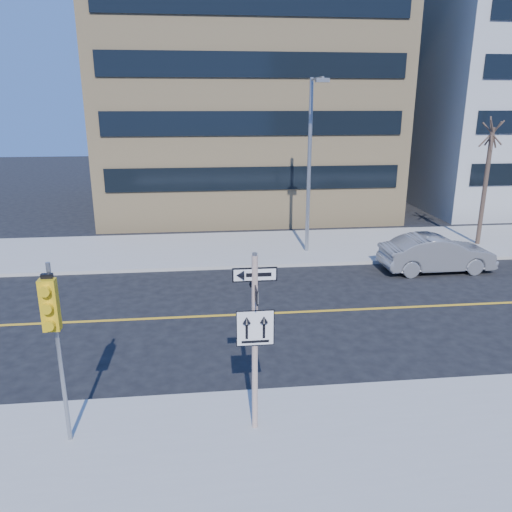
{
  "coord_description": "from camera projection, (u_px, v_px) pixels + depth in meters",
  "views": [
    {
      "loc": [
        -1.02,
        -11.98,
        7.08
      ],
      "look_at": [
        0.74,
        4.0,
        2.13
      ],
      "focal_mm": 35.0,
      "sensor_mm": 36.0,
      "label": 1
    }
  ],
  "objects": [
    {
      "name": "building_brick",
      "position": [
        241.0,
        74.0,
        34.87
      ],
      "size": [
        18.0,
        18.0,
        18.0
      ],
      "primitive_type": "cube",
      "color": "tan",
      "rests_on": "ground"
    },
    {
      "name": "traffic_signal",
      "position": [
        52.0,
        319.0,
        9.73
      ],
      "size": [
        0.32,
        0.45,
        4.0
      ],
      "color": "gray",
      "rests_on": "near_sidewalk"
    },
    {
      "name": "streetlight_a",
      "position": [
        311.0,
        156.0,
        22.81
      ],
      "size": [
        0.55,
        2.25,
        8.0
      ],
      "color": "gray",
      "rests_on": "far_sidewalk"
    },
    {
      "name": "ground",
      "position": [
        245.0,
        374.0,
        13.57
      ],
      "size": [
        120.0,
        120.0,
        0.0
      ],
      "primitive_type": "plane",
      "color": "black",
      "rests_on": "ground"
    },
    {
      "name": "street_tree_west",
      "position": [
        492.0,
        136.0,
        24.04
      ],
      "size": [
        1.8,
        1.8,
        6.35
      ],
      "color": "#34271F",
      "rests_on": "far_sidewalk"
    },
    {
      "name": "sign_pole",
      "position": [
        255.0,
        334.0,
        10.46
      ],
      "size": [
        0.92,
        0.92,
        4.06
      ],
      "color": "silver",
      "rests_on": "near_sidewalk"
    },
    {
      "name": "parked_car_b",
      "position": [
        437.0,
        254.0,
        21.68
      ],
      "size": [
        1.78,
        4.88,
        1.6
      ],
      "primitive_type": "imported",
      "rotation": [
        0.0,
        0.0,
        1.59
      ],
      "color": "slate",
      "rests_on": "ground"
    }
  ]
}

